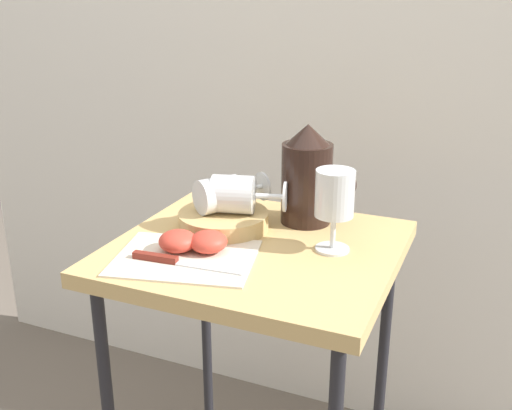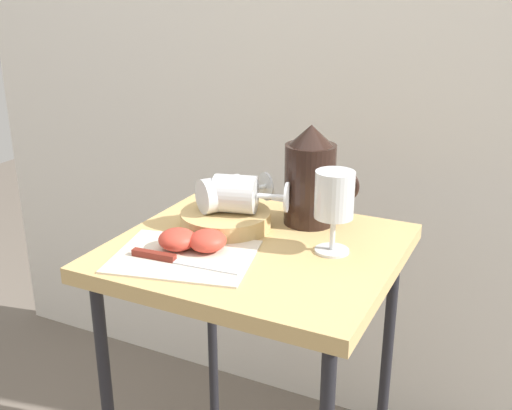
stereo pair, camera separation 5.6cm
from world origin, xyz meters
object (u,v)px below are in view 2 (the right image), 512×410
Objects in this scene: wine_glass_tipped_near at (237,194)px; wine_glass_tipped_far at (223,194)px; apple_half_right at (207,241)px; pitcher at (310,184)px; table at (256,282)px; basket_tray at (226,220)px; apple_half_left at (177,239)px; knife at (169,258)px; wine_glass_upright at (334,200)px.

wine_glass_tipped_near is 0.03m from wine_glass_tipped_far.
pitcher is at bearing 62.80° from apple_half_right.
table is at bearing -39.74° from wine_glass_tipped_near.
pitcher is 0.18m from wine_glass_tipped_far.
apple_half_left is (-0.03, -0.14, 0.01)m from basket_tray.
pitcher is at bearing 71.88° from table.
apple_half_right reaches higher than knife.
wine_glass_tipped_far reaches higher than apple_half_left.
knife is (-0.24, -0.17, -0.09)m from wine_glass_upright.
apple_half_left is (-0.12, -0.09, 0.10)m from table.
wine_glass_upright is 2.20× the size of apple_half_left.
wine_glass_upright reaches higher than knife.
pitcher reaches higher than wine_glass_tipped_far.
pitcher is at bearing 38.13° from wine_glass_tipped_near.
knife is (-0.01, -0.19, -0.01)m from basket_tray.
wine_glass_tipped_near reaches higher than table.
basket_tray is at bearing -144.14° from pitcher.
apple_half_right is at bearing 61.08° from knife.
pitcher reaches higher than knife.
knife is (-0.04, -0.07, -0.01)m from apple_half_right.
wine_glass_tipped_near is at bearing 21.70° from basket_tray.
wine_glass_upright reaches higher than basket_tray.
pitcher is at bearing 127.74° from wine_glass_upright.
pitcher reaches higher than apple_half_right.
basket_tray is 1.15× the size of wine_glass_tipped_far.
pitcher reaches higher than wine_glass_tipped_near.
wine_glass_upright is at bearing -6.79° from wine_glass_tipped_near.
wine_glass_upright is 0.31m from knife.
wine_glass_tipped_near reaches higher than apple_half_right.
apple_half_left is (-0.26, -0.12, -0.08)m from wine_glass_upright.
wine_glass_tipped_far reaches higher than knife.
apple_half_left is at bearing -100.45° from basket_tray.
apple_half_left reaches higher than table.
wine_glass_tipped_far is 0.21m from knife.
pitcher is at bearing 62.39° from knife.
apple_half_left is at bearing 106.00° from knife.
wine_glass_tipped_near is at bearing -141.87° from pitcher.
wine_glass_upright is at bearing 35.41° from knife.
basket_tray is 0.19m from knife.
basket_tray is (-0.09, 0.05, 0.10)m from table.
basket_tray is 0.12m from apple_half_right.
knife is at bearing -93.37° from basket_tray.
apple_half_left is (-0.02, -0.15, -0.05)m from wine_glass_tipped_far.
basket_tray is 0.06m from wine_glass_tipped_near.
basket_tray is at bearing -158.30° from wine_glass_tipped_near.
pitcher is 2.94× the size of apple_half_left.
apple_half_right is (-0.06, -0.07, 0.10)m from table.
table is at bearing 37.54° from apple_half_left.
apple_half_right is 0.34× the size of knife.
table is 0.19m from wine_glass_tipped_far.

